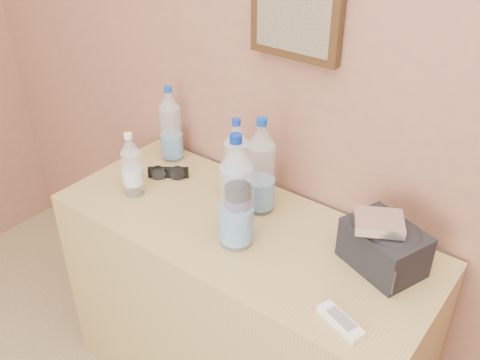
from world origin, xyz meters
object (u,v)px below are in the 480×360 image
Objects in this scene: dresser at (241,314)px; pet_large_c at (261,171)px; pet_large_b at (236,165)px; foil_packet at (379,222)px; pet_large_d at (236,198)px; nalgene_bottle at (238,213)px; pet_small at (132,168)px; sunglasses at (169,172)px; ac_remote at (341,322)px; toiletry_bag at (384,245)px; pet_large_a at (171,128)px.

dresser is 0.56m from pet_large_c.
pet_large_b reaches higher than foil_packet.
dresser is 9.67× the size of foil_packet.
dresser is at bearing -46.90° from pet_large_b.
nalgene_bottle is (-0.00, 0.01, -0.06)m from pet_large_d.
dresser is 0.50m from nalgene_bottle.
pet_small is 0.17m from sunglasses.
pet_small is at bearing -179.76° from pet_large_d.
nalgene_bottle is 0.45m from sunglasses.
foil_packet reaches higher than ac_remote.
pet_large_c is at bearing 103.76° from pet_large_d.
sunglasses is 1.08× the size of ac_remote.
nalgene_bottle is at bearing -138.12° from toiletry_bag.
pet_large_d is 0.07m from nalgene_bottle.
pet_small is (-0.30, -0.19, -0.03)m from pet_large_b.
pet_large_b is at bearing 127.57° from pet_large_d.
pet_large_d is at bearing 0.24° from pet_small.
nalgene_bottle is at bearing -53.72° from sunglasses.
pet_large_d is 2.50× the size of sunglasses.
pet_small is (-0.45, -0.00, -0.06)m from pet_large_d.
dresser is 4.29× the size of pet_large_a.
foil_packet is (0.38, 0.14, -0.00)m from pet_large_d.
foil_packet is (0.42, 0.07, 0.56)m from dresser.
pet_large_a is at bearing 154.19° from nalgene_bottle.
pet_small is at bearing -178.06° from nalgene_bottle.
sunglasses is 0.82m from foil_packet.
pet_large_c is at bearing 103.67° from nalgene_bottle.
pet_small is at bearing -154.64° from pet_large_c.
toiletry_bag is 0.09m from foil_packet.
pet_large_b reaches higher than pet_small.
pet_small is 0.44m from nalgene_bottle.
pet_large_a is at bearing 168.75° from pet_large_b.
pet_large_d is 0.48m from sunglasses.
pet_large_c is at bearing 95.51° from dresser.
pet_large_d is (0.14, -0.19, 0.03)m from pet_large_b.
dresser is 3.41× the size of pet_large_d.
sunglasses reaches higher than dresser.
sunglasses is (0.08, -0.11, -0.11)m from pet_large_a.
pet_large_c is 0.43m from foil_packet.
pet_large_b is 0.10m from pet_large_c.
dresser is 9.21× the size of ac_remote.
ac_remote is 0.29m from foil_packet.
pet_large_d reaches higher than pet_large_c.
dresser is 0.63m from ac_remote.
pet_small reaches higher than dresser.
pet_small is (-0.41, -0.07, 0.50)m from dresser.
pet_large_d is at bearing -136.32° from toiletry_bag.
pet_large_a is 2.26× the size of foil_packet.
pet_large_d is at bearing -159.41° from foil_packet.
pet_large_a is at bearing 104.01° from pet_small.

